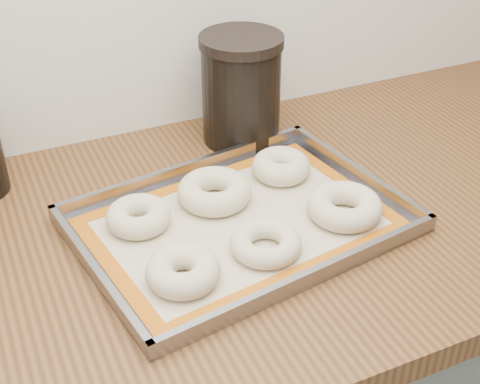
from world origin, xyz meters
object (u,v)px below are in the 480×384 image
bagel_front_right (345,207)px  bagel_back_mid (214,191)px  bagel_front_left (183,271)px  bagel_back_right (281,166)px  baking_tray (240,222)px  bagel_back_left (138,216)px  bagel_front_mid (266,243)px  canister_right (241,89)px

bagel_front_right → bagel_back_mid: (-0.16, 0.12, 0.00)m
bagel_front_left → bagel_back_right: 0.29m
baking_tray → bagel_back_left: 0.15m
bagel_front_mid → bagel_back_left: (-0.14, 0.13, 0.00)m
bagel_back_left → canister_right: canister_right is taller
bagel_front_left → bagel_front_mid: size_ratio=0.99×
bagel_back_left → canister_right: 0.32m
baking_tray → bagel_back_mid: bagel_back_mid is taller
bagel_front_left → bagel_front_mid: 0.13m
baking_tray → bagel_front_left: bagel_front_left is taller
bagel_front_right → canister_right: canister_right is taller
bagel_front_right → canister_right: bearing=97.0°
bagel_front_left → bagel_back_mid: bearing=54.9°
bagel_front_right → bagel_back_mid: size_ratio=0.98×
bagel_front_mid → baking_tray: bearing=93.6°
bagel_front_mid → canister_right: (0.11, 0.32, 0.08)m
bagel_front_left → bagel_back_right: bearing=37.1°
bagel_back_right → canister_right: canister_right is taller
bagel_front_left → bagel_back_right: bagel_back_right is taller
canister_right → bagel_front_mid: bearing=-108.7°
bagel_front_mid → bagel_back_left: 0.19m
canister_right → bagel_back_right: bearing=-89.1°
bagel_back_mid → bagel_front_mid: bearing=-83.3°
bagel_front_mid → bagel_front_right: bearing=10.7°
bagel_front_right → canister_right: 0.30m
baking_tray → bagel_back_left: (-0.14, 0.06, 0.01)m
bagel_front_left → bagel_front_right: 0.27m
bagel_front_mid → bagel_back_right: 0.20m
baking_tray → bagel_front_right: bagel_front_right is taller
bagel_front_left → bagel_back_right: (0.23, 0.18, 0.00)m
bagel_front_right → bagel_back_mid: 0.20m
bagel_front_left → bagel_back_right: size_ratio=1.04×
bagel_front_left → bagel_back_left: bearing=96.4°
bagel_front_left → bagel_back_left: size_ratio=1.04×
baking_tray → bagel_front_right: 0.16m
bagel_front_mid → bagel_back_right: bearing=56.7°
baking_tray → bagel_front_mid: (0.00, -0.08, 0.01)m
baking_tray → bagel_back_mid: 0.07m
bagel_front_right → bagel_back_mid: bearing=143.9°
bagel_back_mid → bagel_back_right: (0.13, 0.02, -0.00)m
bagel_front_mid → bagel_back_right: bagel_back_right is taller
bagel_back_left → bagel_back_right: 0.25m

